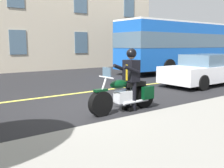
{
  "coord_description": "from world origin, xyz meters",
  "views": [
    {
      "loc": [
        3.92,
        6.6,
        1.84
      ],
      "look_at": [
        -0.36,
        0.84,
        0.75
      ],
      "focal_mm": 41.66,
      "sensor_mm": 36.0,
      "label": 1
    }
  ],
  "objects_px": {
    "motorcycle_main": "(126,95)",
    "bus_near": "(187,44)",
    "car_silver": "(206,70)",
    "rider_main": "(131,74)"
  },
  "relations": [
    {
      "from": "rider_main",
      "to": "motorcycle_main",
      "type": "bearing_deg",
      "value": 1.94
    },
    {
      "from": "motorcycle_main",
      "to": "rider_main",
      "type": "xyz_separation_m",
      "value": [
        -0.19,
        -0.01,
        0.58
      ]
    },
    {
      "from": "bus_near",
      "to": "car_silver",
      "type": "distance_m",
      "value": 6.52
    },
    {
      "from": "bus_near",
      "to": "car_silver",
      "type": "relative_size",
      "value": 2.4
    },
    {
      "from": "rider_main",
      "to": "bus_near",
      "type": "xyz_separation_m",
      "value": [
        -10.38,
        -6.1,
        0.84
      ]
    },
    {
      "from": "bus_near",
      "to": "car_silver",
      "type": "height_order",
      "value": "bus_near"
    },
    {
      "from": "motorcycle_main",
      "to": "rider_main",
      "type": "distance_m",
      "value": 0.61
    },
    {
      "from": "rider_main",
      "to": "car_silver",
      "type": "height_order",
      "value": "rider_main"
    },
    {
      "from": "motorcycle_main",
      "to": "car_silver",
      "type": "distance_m",
      "value": 6.28
    },
    {
      "from": "motorcycle_main",
      "to": "bus_near",
      "type": "bearing_deg",
      "value": -150.01
    }
  ]
}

